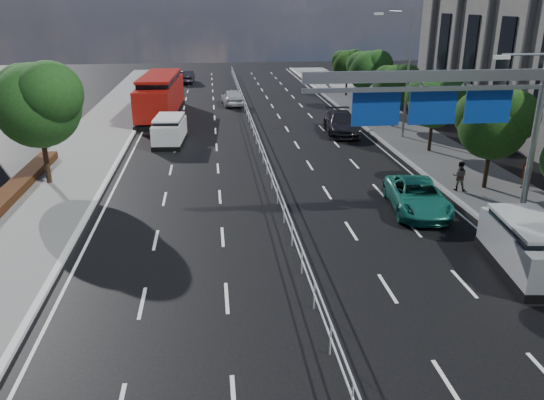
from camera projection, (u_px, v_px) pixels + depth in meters
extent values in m
plane|color=black|center=(343.00, 393.00, 13.53)|extent=(160.00, 160.00, 0.00)
cube|color=silver|center=(260.00, 141.00, 34.12)|extent=(0.05, 85.00, 0.05)
cube|color=silver|center=(260.00, 148.00, 34.27)|extent=(0.05, 85.00, 0.05)
cylinder|color=gray|center=(533.00, 146.00, 22.71)|extent=(0.28, 0.28, 7.20)
cube|color=gray|center=(428.00, 76.00, 21.13)|extent=(10.20, 0.25, 0.45)
cube|color=gray|center=(427.00, 89.00, 21.30)|extent=(10.20, 0.18, 0.18)
cylinder|color=gray|center=(526.00, 54.00, 21.28)|extent=(2.00, 0.10, 0.10)
cube|color=silver|center=(502.00, 57.00, 21.20)|extent=(0.60, 0.25, 0.15)
cube|color=#0D3695|center=(488.00, 106.00, 22.05)|extent=(2.00, 0.08, 1.40)
cube|color=white|center=(487.00, 106.00, 22.10)|extent=(1.80, 0.02, 1.20)
cube|color=#0D3695|center=(433.00, 108.00, 21.79)|extent=(2.00, 0.08, 1.40)
cube|color=white|center=(432.00, 107.00, 21.84)|extent=(1.80, 0.02, 1.20)
cube|color=#0D3695|center=(376.00, 109.00, 21.53)|extent=(2.00, 0.08, 1.40)
cube|color=white|center=(376.00, 109.00, 21.58)|extent=(1.80, 0.02, 1.20)
cylinder|color=gray|center=(408.00, 76.00, 37.31)|extent=(0.16, 0.16, 9.00)
cylinder|color=gray|center=(396.00, 11.00, 35.68)|extent=(0.10, 2.40, 0.10)
cube|color=silver|center=(379.00, 14.00, 35.60)|extent=(0.60, 0.25, 0.15)
cylinder|color=black|center=(45.00, 154.00, 28.38)|extent=(0.28, 0.28, 3.50)
sphere|color=#143E13|center=(38.00, 106.00, 27.47)|extent=(4.40, 4.40, 4.40)
sphere|color=#143E13|center=(50.00, 94.00, 26.71)|extent=(3.30, 3.30, 3.30)
sphere|color=#143E13|center=(25.00, 93.00, 27.81)|extent=(3.08, 3.08, 3.08)
cylinder|color=black|center=(487.00, 164.00, 27.74)|extent=(0.22, 0.22, 2.80)
sphere|color=black|center=(493.00, 125.00, 27.01)|extent=(3.50, 3.50, 3.50)
sphere|color=black|center=(513.00, 116.00, 26.40)|extent=(2.62, 2.62, 2.62)
sphere|color=black|center=(478.00, 115.00, 27.28)|extent=(2.45, 2.45, 2.45)
cylinder|color=black|center=(431.00, 133.00, 34.73)|extent=(0.22, 0.22, 2.70)
sphere|color=#143E13|center=(434.00, 102.00, 34.03)|extent=(3.30, 3.30, 3.30)
sphere|color=#143E13|center=(448.00, 95.00, 33.46)|extent=(2.48, 2.48, 2.47)
sphere|color=#143E13|center=(423.00, 94.00, 34.28)|extent=(2.31, 2.31, 2.31)
cylinder|color=black|center=(393.00, 111.00, 41.72)|extent=(0.21, 0.21, 2.65)
sphere|color=black|center=(395.00, 86.00, 41.04)|extent=(3.20, 3.20, 3.20)
sphere|color=black|center=(406.00, 80.00, 40.47)|extent=(2.40, 2.40, 2.40)
sphere|color=black|center=(387.00, 80.00, 41.27)|extent=(2.24, 2.24, 2.24)
cylinder|color=black|center=(367.00, 95.00, 48.67)|extent=(0.23, 0.23, 2.85)
sphere|color=#143E13|center=(368.00, 71.00, 47.93)|extent=(3.60, 3.60, 3.60)
sphere|color=#143E13|center=(378.00, 65.00, 47.30)|extent=(2.70, 2.70, 2.70)
sphere|color=#143E13|center=(360.00, 65.00, 48.20)|extent=(2.52, 2.52, 2.52)
cylinder|color=black|center=(346.00, 84.00, 55.69)|extent=(0.21, 0.21, 2.60)
sphere|color=black|center=(347.00, 65.00, 55.02)|extent=(3.10, 3.10, 3.10)
sphere|color=black|center=(355.00, 61.00, 54.47)|extent=(2.32, 2.33, 2.32)
sphere|color=black|center=(341.00, 61.00, 55.25)|extent=(2.17, 2.17, 2.17)
cube|color=black|center=(170.00, 141.00, 37.39)|extent=(2.29, 4.61, 0.32)
cube|color=white|center=(170.00, 131.00, 37.12)|extent=(2.24, 4.52, 1.32)
cube|color=black|center=(169.00, 121.00, 36.89)|extent=(1.99, 3.28, 0.58)
cube|color=white|center=(169.00, 117.00, 36.79)|extent=(2.09, 3.55, 0.12)
cylinder|color=black|center=(155.00, 144.00, 35.95)|extent=(0.33, 0.68, 0.66)
cylinder|color=black|center=(179.00, 144.00, 36.00)|extent=(0.33, 0.68, 0.66)
cylinder|color=black|center=(162.00, 134.00, 38.66)|extent=(0.33, 0.68, 0.66)
cylinder|color=black|center=(184.00, 134.00, 38.71)|extent=(0.33, 0.68, 0.66)
cube|color=black|center=(162.00, 114.00, 46.39)|extent=(3.51, 12.14, 0.36)
cube|color=maroon|center=(161.00, 97.00, 45.85)|extent=(3.44, 11.90, 2.44)
cube|color=black|center=(160.00, 82.00, 45.42)|extent=(3.03, 8.60, 1.08)
cube|color=maroon|center=(159.00, 76.00, 45.23)|extent=(3.18, 9.31, 0.22)
cylinder|color=black|center=(141.00, 122.00, 42.62)|extent=(0.35, 0.76, 0.74)
cylinder|color=black|center=(170.00, 121.00, 42.76)|extent=(0.35, 0.76, 0.74)
cylinder|color=black|center=(155.00, 104.00, 49.88)|extent=(0.35, 0.76, 0.74)
cylinder|color=black|center=(180.00, 104.00, 50.02)|extent=(0.35, 0.76, 0.74)
imported|color=silver|center=(232.00, 97.00, 51.23)|extent=(2.25, 4.68, 1.54)
imported|color=black|center=(187.00, 77.00, 65.27)|extent=(1.78, 4.61, 1.50)
cube|color=black|center=(524.00, 266.00, 19.67)|extent=(2.63, 5.00, 0.33)
cube|color=#93979A|center=(528.00, 247.00, 19.39)|extent=(2.58, 4.91, 1.35)
cube|color=black|center=(531.00, 230.00, 19.16)|extent=(2.25, 3.58, 0.60)
cube|color=#93979A|center=(532.00, 223.00, 19.05)|extent=(2.37, 3.87, 0.12)
cylinder|color=black|center=(520.00, 283.00, 18.17)|extent=(0.37, 0.70, 0.67)
cylinder|color=black|center=(487.00, 244.00, 21.07)|extent=(0.37, 0.70, 0.67)
cylinder|color=black|center=(529.00, 244.00, 21.05)|extent=(0.37, 0.70, 0.67)
imported|color=#176A5C|center=(417.00, 196.00, 25.14)|extent=(3.04, 5.50, 1.46)
imported|color=black|center=(341.00, 123.00, 40.02)|extent=(2.78, 5.76, 1.62)
imported|color=gray|center=(527.00, 171.00, 27.79)|extent=(0.73, 0.54, 1.84)
imported|color=gray|center=(459.00, 176.00, 27.46)|extent=(0.93, 0.86, 1.55)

